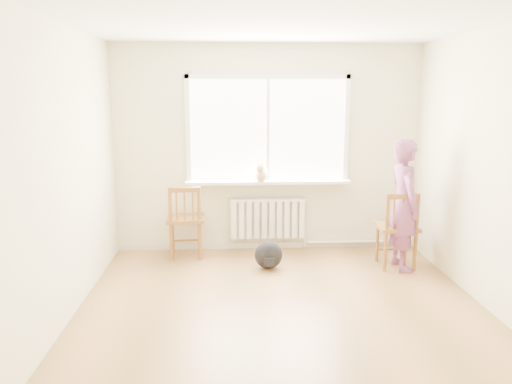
{
  "coord_description": "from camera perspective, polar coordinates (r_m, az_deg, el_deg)",
  "views": [
    {
      "loc": [
        -0.5,
        -4.26,
        2.08
      ],
      "look_at": [
        -0.21,
        1.2,
        0.99
      ],
      "focal_mm": 35.0,
      "sensor_mm": 36.0,
      "label": 1
    }
  ],
  "objects": [
    {
      "name": "floor",
      "position": [
        4.77,
        3.37,
        -14.56
      ],
      "size": [
        4.5,
        4.5,
        0.0
      ],
      "primitive_type": "plane",
      "color": "#A27142",
      "rests_on": "ground"
    },
    {
      "name": "ceiling",
      "position": [
        4.34,
        3.8,
        19.5
      ],
      "size": [
        4.5,
        4.5,
        0.0
      ],
      "primitive_type": "plane",
      "rotation": [
        3.14,
        0.0,
        0.0
      ],
      "color": "white",
      "rests_on": "back_wall"
    },
    {
      "name": "back_wall",
      "position": [
        6.57,
        1.33,
        4.93
      ],
      "size": [
        4.0,
        0.01,
        2.7
      ],
      "primitive_type": "cube",
      "color": "beige",
      "rests_on": "ground"
    },
    {
      "name": "window",
      "position": [
        6.52,
        1.36,
        7.63
      ],
      "size": [
        2.12,
        0.05,
        1.42
      ],
      "color": "white",
      "rests_on": "back_wall"
    },
    {
      "name": "windowsill",
      "position": [
        6.53,
        1.39,
        1.16
      ],
      "size": [
        2.15,
        0.22,
        0.04
      ],
      "primitive_type": "cube",
      "color": "white",
      "rests_on": "back_wall"
    },
    {
      "name": "radiator",
      "position": [
        6.65,
        1.35,
        -2.98
      ],
      "size": [
        1.0,
        0.12,
        0.55
      ],
      "color": "white",
      "rests_on": "back_wall"
    },
    {
      "name": "heating_pipe",
      "position": [
        6.98,
        11.66,
        -5.58
      ],
      "size": [
        1.4,
        0.04,
        0.04
      ],
      "primitive_type": "cylinder",
      "rotation": [
        0.0,
        1.57,
        0.0
      ],
      "color": "silver",
      "rests_on": "back_wall"
    },
    {
      "name": "baseboard",
      "position": [
        6.83,
        1.29,
        -6.07
      ],
      "size": [
        4.0,
        0.03,
        0.08
      ],
      "primitive_type": "cube",
      "color": "beige",
      "rests_on": "ground"
    },
    {
      "name": "chair_left",
      "position": [
        6.39,
        -8.07,
        -3.35
      ],
      "size": [
        0.49,
        0.47,
        0.94
      ],
      "rotation": [
        0.0,
        0.0,
        3.2
      ],
      "color": "brown",
      "rests_on": "floor"
    },
    {
      "name": "chair_right",
      "position": [
        6.2,
        15.91,
        -4.17
      ],
      "size": [
        0.47,
        0.45,
        0.94
      ],
      "rotation": [
        0.0,
        0.0,
        3.12
      ],
      "color": "brown",
      "rests_on": "floor"
    },
    {
      "name": "person",
      "position": [
        6.13,
        16.58,
        -1.43
      ],
      "size": [
        0.4,
        0.58,
        1.56
      ],
      "primitive_type": "imported",
      "rotation": [
        0.0,
        0.0,
        1.61
      ],
      "color": "#B73D58",
      "rests_on": "floor"
    },
    {
      "name": "cat",
      "position": [
        6.41,
        0.57,
        2.15
      ],
      "size": [
        0.22,
        0.4,
        0.27
      ],
      "rotation": [
        0.0,
        0.0,
        -0.16
      ],
      "color": "beige",
      "rests_on": "windowsill"
    },
    {
      "name": "backpack",
      "position": [
        6.02,
        1.44,
        -7.23
      ],
      "size": [
        0.41,
        0.36,
        0.33
      ],
      "primitive_type": "ellipsoid",
      "rotation": [
        0.0,
        0.0,
        -0.41
      ],
      "color": "black",
      "rests_on": "floor"
    }
  ]
}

